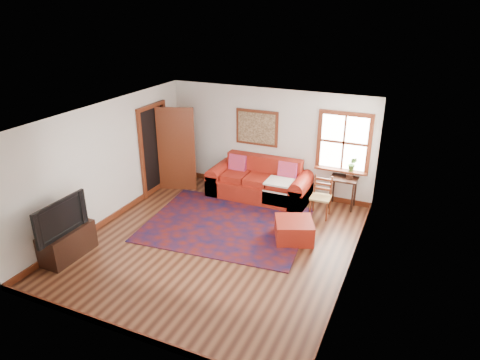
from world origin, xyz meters
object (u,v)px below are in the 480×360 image
at_px(media_cabinet, 68,243).
at_px(ladder_back_chair, 321,195).
at_px(red_leather_sofa, 260,185).
at_px(red_ottoman, 294,230).
at_px(side_table, 344,183).

bearing_deg(media_cabinet, ladder_back_chair, 42.43).
bearing_deg(red_leather_sofa, media_cabinet, -120.28).
xyz_separation_m(red_ottoman, media_cabinet, (-3.56, -2.24, 0.08)).
bearing_deg(red_leather_sofa, side_table, 7.19).
relative_size(red_leather_sofa, red_ottoman, 3.34).
bearing_deg(side_table, red_ottoman, -107.18).
bearing_deg(ladder_back_chair, red_leather_sofa, 166.84).
bearing_deg(side_table, ladder_back_chair, -119.75).
height_order(ladder_back_chair, media_cabinet, ladder_back_chair).
bearing_deg(red_leather_sofa, ladder_back_chair, -13.16).
relative_size(red_ottoman, ladder_back_chair, 0.80).
distance_m(ladder_back_chair, media_cabinet, 5.13).
bearing_deg(media_cabinet, red_leather_sofa, 59.72).
bearing_deg(media_cabinet, side_table, 44.53).
distance_m(red_ottoman, side_table, 1.94).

